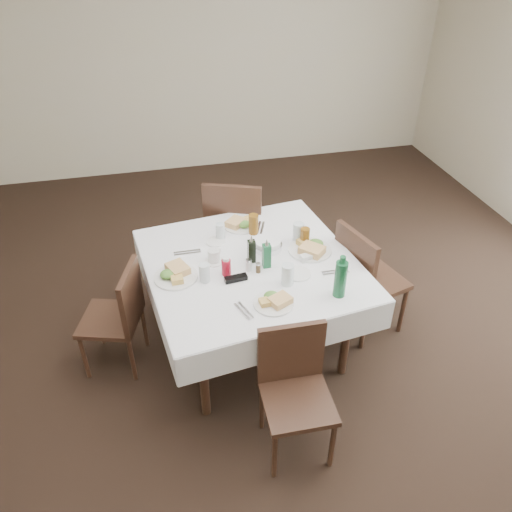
{
  "coord_description": "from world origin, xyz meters",
  "views": [
    {
      "loc": [
        -0.68,
        -2.51,
        2.75
      ],
      "look_at": [
        -0.04,
        0.21,
        0.8
      ],
      "focal_mm": 35.0,
      "sensor_mm": 36.0,
      "label": 1
    }
  ],
  "objects_px": {
    "chair_south": "(294,383)",
    "water_s": "(288,275)",
    "oil_cruet_dark": "(252,250)",
    "bread_basket": "(268,244)",
    "ketchup_bottle": "(226,267)",
    "chair_east": "(363,275)",
    "water_e": "(298,232)",
    "chair_west": "(120,312)",
    "chair_north": "(235,225)",
    "green_bottle": "(340,278)",
    "water_w": "(204,273)",
    "water_n": "(220,231)",
    "coffee_mug": "(214,256)",
    "oil_cruet_green": "(267,255)",
    "dining_table": "(251,271)"
  },
  "relations": [
    {
      "from": "chair_south",
      "to": "water_s",
      "type": "distance_m",
      "value": 0.68
    },
    {
      "from": "oil_cruet_dark",
      "to": "bread_basket",
      "type": "bearing_deg",
      "value": 41.43
    },
    {
      "from": "bread_basket",
      "to": "oil_cruet_dark",
      "type": "relative_size",
      "value": 1.0
    },
    {
      "from": "ketchup_bottle",
      "to": "chair_south",
      "type": "bearing_deg",
      "value": -71.62
    },
    {
      "from": "chair_east",
      "to": "bread_basket",
      "type": "relative_size",
      "value": 4.4
    },
    {
      "from": "water_s",
      "to": "water_e",
      "type": "relative_size",
      "value": 1.01
    },
    {
      "from": "chair_west",
      "to": "chair_north",
      "type": "bearing_deg",
      "value": 39.48
    },
    {
      "from": "bread_basket",
      "to": "green_bottle",
      "type": "height_order",
      "value": "green_bottle"
    },
    {
      "from": "bread_basket",
      "to": "ketchup_bottle",
      "type": "relative_size",
      "value": 1.58
    },
    {
      "from": "water_w",
      "to": "bread_basket",
      "type": "distance_m",
      "value": 0.56
    },
    {
      "from": "water_n",
      "to": "green_bottle",
      "type": "xyz_separation_m",
      "value": [
        0.61,
        -0.81,
        0.07
      ]
    },
    {
      "from": "chair_north",
      "to": "chair_west",
      "type": "relative_size",
      "value": 1.2
    },
    {
      "from": "water_n",
      "to": "coffee_mug",
      "type": "bearing_deg",
      "value": -108.32
    },
    {
      "from": "water_n",
      "to": "oil_cruet_green",
      "type": "distance_m",
      "value": 0.48
    },
    {
      "from": "chair_north",
      "to": "water_e",
      "type": "bearing_deg",
      "value": -61.35
    },
    {
      "from": "chair_north",
      "to": "green_bottle",
      "type": "bearing_deg",
      "value": -72.28
    },
    {
      "from": "water_e",
      "to": "green_bottle",
      "type": "height_order",
      "value": "green_bottle"
    },
    {
      "from": "water_s",
      "to": "water_e",
      "type": "distance_m",
      "value": 0.52
    },
    {
      "from": "chair_south",
      "to": "dining_table",
      "type": "bearing_deg",
      "value": 94.18
    },
    {
      "from": "bread_basket",
      "to": "chair_south",
      "type": "bearing_deg",
      "value": -95.05
    },
    {
      "from": "dining_table",
      "to": "green_bottle",
      "type": "height_order",
      "value": "green_bottle"
    },
    {
      "from": "oil_cruet_dark",
      "to": "water_s",
      "type": "bearing_deg",
      "value": -60.43
    },
    {
      "from": "chair_south",
      "to": "oil_cruet_dark",
      "type": "height_order",
      "value": "oil_cruet_dark"
    },
    {
      "from": "water_s",
      "to": "green_bottle",
      "type": "distance_m",
      "value": 0.34
    },
    {
      "from": "dining_table",
      "to": "coffee_mug",
      "type": "height_order",
      "value": "coffee_mug"
    },
    {
      "from": "water_s",
      "to": "coffee_mug",
      "type": "height_order",
      "value": "water_s"
    },
    {
      "from": "coffee_mug",
      "to": "bread_basket",
      "type": "bearing_deg",
      "value": 10.9
    },
    {
      "from": "chair_south",
      "to": "water_s",
      "type": "xyz_separation_m",
      "value": [
        0.11,
        0.57,
        0.35
      ]
    },
    {
      "from": "chair_north",
      "to": "oil_cruet_green",
      "type": "distance_m",
      "value": 0.93
    },
    {
      "from": "chair_north",
      "to": "ketchup_bottle",
      "type": "height_order",
      "value": "chair_north"
    },
    {
      "from": "chair_south",
      "to": "bread_basket",
      "type": "xyz_separation_m",
      "value": [
        0.09,
        0.99,
        0.31
      ]
    },
    {
      "from": "oil_cruet_dark",
      "to": "green_bottle",
      "type": "height_order",
      "value": "green_bottle"
    },
    {
      "from": "chair_north",
      "to": "water_s",
      "type": "xyz_separation_m",
      "value": [
        0.13,
        -1.1,
        0.27
      ]
    },
    {
      "from": "chair_north",
      "to": "water_w",
      "type": "bearing_deg",
      "value": -112.01
    },
    {
      "from": "chair_south",
      "to": "coffee_mug",
      "type": "distance_m",
      "value": 1.02
    },
    {
      "from": "water_w",
      "to": "water_s",
      "type": "bearing_deg",
      "value": -16.67
    },
    {
      "from": "coffee_mug",
      "to": "green_bottle",
      "type": "xyz_separation_m",
      "value": [
        0.7,
        -0.53,
        0.09
      ]
    },
    {
      "from": "ketchup_bottle",
      "to": "coffee_mug",
      "type": "bearing_deg",
      "value": 109.39
    },
    {
      "from": "water_e",
      "to": "chair_south",
      "type": "bearing_deg",
      "value": -107.52
    },
    {
      "from": "water_w",
      "to": "green_bottle",
      "type": "distance_m",
      "value": 0.87
    },
    {
      "from": "chair_east",
      "to": "water_n",
      "type": "distance_m",
      "value": 1.1
    },
    {
      "from": "chair_east",
      "to": "chair_south",
      "type": "bearing_deg",
      "value": -133.55
    },
    {
      "from": "chair_west",
      "to": "water_w",
      "type": "distance_m",
      "value": 0.7
    },
    {
      "from": "water_e",
      "to": "oil_cruet_green",
      "type": "height_order",
      "value": "oil_cruet_green"
    },
    {
      "from": "chair_north",
      "to": "water_w",
      "type": "xyz_separation_m",
      "value": [
        -0.38,
        -0.95,
        0.26
      ]
    },
    {
      "from": "chair_west",
      "to": "water_w",
      "type": "height_order",
      "value": "water_w"
    },
    {
      "from": "dining_table",
      "to": "oil_cruet_dark",
      "type": "height_order",
      "value": "oil_cruet_dark"
    },
    {
      "from": "oil_cruet_green",
      "to": "ketchup_bottle",
      "type": "height_order",
      "value": "oil_cruet_green"
    },
    {
      "from": "oil_cruet_green",
      "to": "bread_basket",
      "type": "bearing_deg",
      "value": 73.79
    },
    {
      "from": "oil_cruet_dark",
      "to": "chair_north",
      "type": "bearing_deg",
      "value": 87.15
    }
  ]
}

